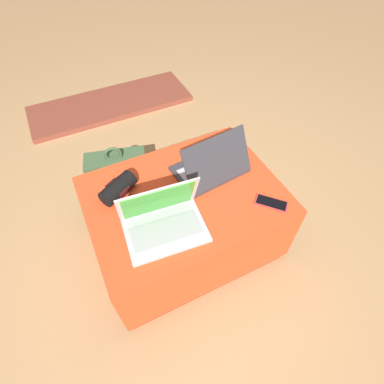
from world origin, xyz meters
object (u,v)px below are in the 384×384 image
laptop_far (212,166)px  cell_phone (271,203)px  backpack (121,182)px  laptop_near (163,220)px  wrist_brace (118,188)px

laptop_far → cell_phone: (0.16, -0.30, -0.04)m
cell_phone → laptop_far: bearing=-105.1°
laptop_far → backpack: 0.64m
laptop_far → cell_phone: laptop_far is taller
laptop_far → backpack: size_ratio=0.76×
laptop_near → cell_phone: (0.51, -0.10, -0.05)m
laptop_near → cell_phone: bearing=-5.9°
backpack → laptop_near: bearing=111.1°
laptop_far → cell_phone: bearing=111.8°
laptop_near → wrist_brace: bearing=119.4°
cell_phone → backpack: (-0.57, 0.68, -0.26)m
laptop_near → laptop_far: bearing=35.3°
laptop_far → wrist_brace: size_ratio=1.88×
cell_phone → laptop_near: bearing=-54.2°
backpack → wrist_brace: wrist_brace is taller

